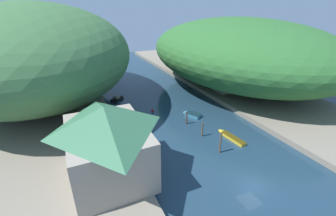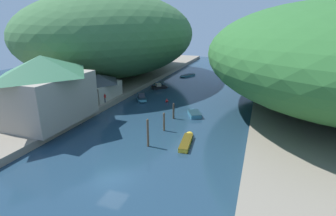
{
  "view_description": "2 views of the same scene",
  "coord_description": "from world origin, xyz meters",
  "px_view_note": "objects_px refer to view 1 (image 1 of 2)",
  "views": [
    {
      "loc": [
        -18.74,
        -15.27,
        20.71
      ],
      "look_at": [
        -1.39,
        22.52,
        1.83
      ],
      "focal_mm": 24.0,
      "sensor_mm": 36.0,
      "label": 1
    },
    {
      "loc": [
        12.8,
        -19.18,
        14.75
      ],
      "look_at": [
        -1.36,
        20.34,
        0.83
      ],
      "focal_mm": 28.0,
      "sensor_mm": 36.0,
      "label": 2
    }
  ],
  "objects_px": {
    "right_bank_cottage": "(224,82)",
    "boat_moored_right": "(112,80)",
    "waterfront_building": "(108,141)",
    "boat_red_skiff": "(118,98)",
    "channel_buoy_near": "(152,110)",
    "boat_open_rowboat": "(191,114)",
    "boat_small_dinghy": "(131,115)",
    "boat_yellow_tender": "(230,137)",
    "boathouse_shed": "(97,117)",
    "person_on_quay": "(116,126)"
  },
  "relations": [
    {
      "from": "right_bank_cottage",
      "to": "boat_moored_right",
      "type": "distance_m",
      "value": 33.22
    },
    {
      "from": "waterfront_building",
      "to": "right_bank_cottage",
      "type": "relative_size",
      "value": 2.33
    },
    {
      "from": "boat_red_skiff",
      "to": "boat_moored_right",
      "type": "distance_m",
      "value": 15.72
    },
    {
      "from": "waterfront_building",
      "to": "channel_buoy_near",
      "type": "height_order",
      "value": "waterfront_building"
    },
    {
      "from": "boat_red_skiff",
      "to": "boat_open_rowboat",
      "type": "distance_m",
      "value": 19.1
    },
    {
      "from": "boat_red_skiff",
      "to": "right_bank_cottage",
      "type": "bearing_deg",
      "value": 32.33
    },
    {
      "from": "boat_small_dinghy",
      "to": "boat_yellow_tender",
      "type": "bearing_deg",
      "value": 100.31
    },
    {
      "from": "boat_small_dinghy",
      "to": "waterfront_building",
      "type": "bearing_deg",
      "value": 34.41
    },
    {
      "from": "boathouse_shed",
      "to": "boat_small_dinghy",
      "type": "relative_size",
      "value": 2.23
    },
    {
      "from": "right_bank_cottage",
      "to": "boat_red_skiff",
      "type": "xyz_separation_m",
      "value": [
        -25.71,
        7.36,
        -2.86
      ]
    },
    {
      "from": "boat_red_skiff",
      "to": "boat_moored_right",
      "type": "bearing_deg",
      "value": 131.39
    },
    {
      "from": "boathouse_shed",
      "to": "boat_red_skiff",
      "type": "xyz_separation_m",
      "value": [
        6.71,
        14.2,
        -2.91
      ]
    },
    {
      "from": "boat_red_skiff",
      "to": "channel_buoy_near",
      "type": "distance_m",
      "value": 11.16
    },
    {
      "from": "right_bank_cottage",
      "to": "channel_buoy_near",
      "type": "relative_size",
      "value": 6.84
    },
    {
      "from": "waterfront_building",
      "to": "person_on_quay",
      "type": "xyz_separation_m",
      "value": [
        2.89,
        10.27,
        -3.89
      ]
    },
    {
      "from": "boat_small_dinghy",
      "to": "channel_buoy_near",
      "type": "relative_size",
      "value": 4.85
    },
    {
      "from": "right_bank_cottage",
      "to": "boat_yellow_tender",
      "type": "distance_m",
      "value": 21.91
    },
    {
      "from": "boathouse_shed",
      "to": "boat_moored_right",
      "type": "height_order",
      "value": "boathouse_shed"
    },
    {
      "from": "boat_red_skiff",
      "to": "boat_open_rowboat",
      "type": "bearing_deg",
      "value": -3.45
    },
    {
      "from": "boathouse_shed",
      "to": "right_bank_cottage",
      "type": "height_order",
      "value": "boathouse_shed"
    },
    {
      "from": "right_bank_cottage",
      "to": "person_on_quay",
      "type": "xyz_separation_m",
      "value": [
        -29.83,
        -9.24,
        -1.29
      ]
    },
    {
      "from": "boathouse_shed",
      "to": "right_bank_cottage",
      "type": "bearing_deg",
      "value": 11.92
    },
    {
      "from": "waterfront_building",
      "to": "boat_open_rowboat",
      "type": "height_order",
      "value": "waterfront_building"
    },
    {
      "from": "waterfront_building",
      "to": "boat_red_skiff",
      "type": "xyz_separation_m",
      "value": [
        7.02,
        26.87,
        -5.45
      ]
    },
    {
      "from": "boat_moored_right",
      "to": "channel_buoy_near",
      "type": "relative_size",
      "value": 7.28
    },
    {
      "from": "boat_red_skiff",
      "to": "boat_small_dinghy",
      "type": "xyz_separation_m",
      "value": [
        0.26,
        -10.53,
        0.03
      ]
    },
    {
      "from": "right_bank_cottage",
      "to": "person_on_quay",
      "type": "relative_size",
      "value": 3.24
    },
    {
      "from": "boathouse_shed",
      "to": "boat_red_skiff",
      "type": "height_order",
      "value": "boathouse_shed"
    },
    {
      "from": "boat_red_skiff",
      "to": "boathouse_shed",
      "type": "bearing_deg",
      "value": -67.0
    },
    {
      "from": "boat_red_skiff",
      "to": "person_on_quay",
      "type": "height_order",
      "value": "person_on_quay"
    },
    {
      "from": "waterfront_building",
      "to": "right_bank_cottage",
      "type": "height_order",
      "value": "waterfront_building"
    },
    {
      "from": "boat_open_rowboat",
      "to": "person_on_quay",
      "type": "distance_m",
      "value": 16.11
    },
    {
      "from": "person_on_quay",
      "to": "boat_open_rowboat",
      "type": "bearing_deg",
      "value": -68.18
    },
    {
      "from": "boat_red_skiff",
      "to": "boat_small_dinghy",
      "type": "height_order",
      "value": "boat_small_dinghy"
    },
    {
      "from": "waterfront_building",
      "to": "boat_small_dinghy",
      "type": "relative_size",
      "value": 3.29
    },
    {
      "from": "right_bank_cottage",
      "to": "channel_buoy_near",
      "type": "distance_m",
      "value": 20.89
    },
    {
      "from": "boat_moored_right",
      "to": "boat_red_skiff",
      "type": "bearing_deg",
      "value": 107.15
    },
    {
      "from": "waterfront_building",
      "to": "channel_buoy_near",
      "type": "relative_size",
      "value": 15.95
    },
    {
      "from": "boat_open_rowboat",
      "to": "channel_buoy_near",
      "type": "distance_m",
      "value": 8.39
    },
    {
      "from": "boat_red_skiff",
      "to": "boat_open_rowboat",
      "type": "relative_size",
      "value": 0.92
    },
    {
      "from": "waterfront_building",
      "to": "boathouse_shed",
      "type": "distance_m",
      "value": 12.92
    },
    {
      "from": "waterfront_building",
      "to": "boat_yellow_tender",
      "type": "height_order",
      "value": "waterfront_building"
    },
    {
      "from": "boat_open_rowboat",
      "to": "boat_red_skiff",
      "type": "bearing_deg",
      "value": 101.64
    },
    {
      "from": "boat_open_rowboat",
      "to": "boat_moored_right",
      "type": "bearing_deg",
      "value": 81.37
    },
    {
      "from": "waterfront_building",
      "to": "boat_small_dinghy",
      "type": "xyz_separation_m",
      "value": [
        7.28,
        16.34,
        -5.42
      ]
    },
    {
      "from": "boathouse_shed",
      "to": "boat_red_skiff",
      "type": "bearing_deg",
      "value": 64.7
    },
    {
      "from": "right_bank_cottage",
      "to": "boat_moored_right",
      "type": "height_order",
      "value": "right_bank_cottage"
    },
    {
      "from": "boathouse_shed",
      "to": "boat_open_rowboat",
      "type": "xyz_separation_m",
      "value": [
        18.54,
        -0.8,
        -2.96
      ]
    },
    {
      "from": "boathouse_shed",
      "to": "waterfront_building",
      "type": "bearing_deg",
      "value": -91.39
    },
    {
      "from": "person_on_quay",
      "to": "waterfront_building",
      "type": "bearing_deg",
      "value": -179.62
    }
  ]
}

